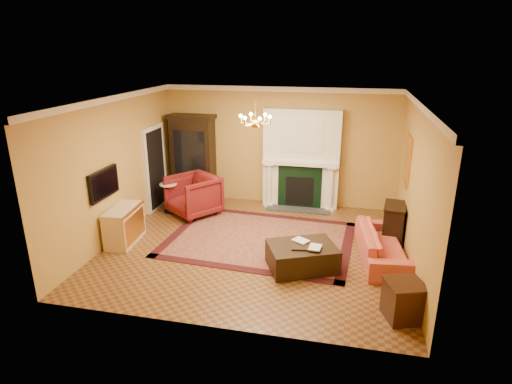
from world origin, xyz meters
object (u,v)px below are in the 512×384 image
(wingback_armchair, at_px, (193,194))
(coral_sofa, at_px, (383,240))
(end_table, at_px, (403,301))
(leather_ottoman, at_px, (302,256))
(pedestal_table, at_px, (169,196))
(console_table, at_px, (393,224))
(china_cabinet, at_px, (194,160))
(commode, at_px, (124,225))

(wingback_armchair, relative_size, coral_sofa, 0.53)
(end_table, relative_size, leather_ottoman, 0.48)
(pedestal_table, distance_m, end_table, 6.21)
(pedestal_table, relative_size, end_table, 1.28)
(wingback_armchair, bearing_deg, console_table, 30.51)
(end_table, bearing_deg, china_cabinet, 138.39)
(china_cabinet, distance_m, leather_ottoman, 4.65)
(coral_sofa, xyz_separation_m, console_table, (0.27, 0.91, -0.01))
(commode, distance_m, console_table, 5.66)
(wingback_armchair, distance_m, coral_sofa, 4.59)
(pedestal_table, height_order, console_table, console_table)
(coral_sofa, bearing_deg, console_table, -23.39)
(coral_sofa, xyz_separation_m, leather_ottoman, (-1.47, -0.71, -0.16))
(commode, bearing_deg, leather_ottoman, -9.23)
(wingback_armchair, height_order, commode, wingback_armchair)
(end_table, bearing_deg, coral_sofa, 96.19)
(china_cabinet, bearing_deg, coral_sofa, -25.84)
(pedestal_table, relative_size, coral_sofa, 0.37)
(wingback_armchair, relative_size, leather_ottoman, 0.89)
(china_cabinet, height_order, end_table, china_cabinet)
(console_table, relative_size, leather_ottoman, 0.64)
(china_cabinet, distance_m, wingback_armchair, 1.26)
(china_cabinet, bearing_deg, wingback_armchair, -69.25)
(end_table, height_order, leather_ottoman, end_table)
(china_cabinet, xyz_separation_m, console_table, (5.01, -1.57, -0.70))
(pedestal_table, distance_m, leather_ottoman, 4.14)
(console_table, bearing_deg, china_cabinet, 169.75)
(wingback_armchair, relative_size, pedestal_table, 1.45)
(commode, height_order, leather_ottoman, commode)
(console_table, bearing_deg, pedestal_table, -178.34)
(commode, height_order, end_table, commode)
(wingback_armchair, xyz_separation_m, coral_sofa, (4.37, -1.40, -0.14))
(commode, xyz_separation_m, leather_ottoman, (3.77, -0.31, -0.14))
(pedestal_table, bearing_deg, china_cabinet, 75.38)
(coral_sofa, height_order, end_table, coral_sofa)
(wingback_armchair, bearing_deg, china_cabinet, 145.64)
(coral_sofa, bearing_deg, pedestal_table, 67.43)
(commode, distance_m, leather_ottoman, 3.79)
(pedestal_table, distance_m, coral_sofa, 5.21)
(end_table, distance_m, console_table, 2.84)
(end_table, height_order, console_table, console_table)
(china_cabinet, relative_size, leather_ottoman, 1.80)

